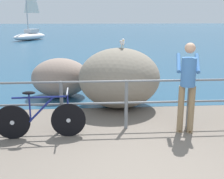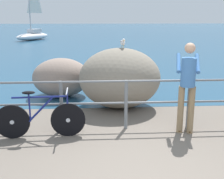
{
  "view_description": "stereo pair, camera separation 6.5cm",
  "coord_description": "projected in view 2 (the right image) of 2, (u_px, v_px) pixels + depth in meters",
  "views": [
    {
      "loc": [
        -0.69,
        -3.57,
        2.25
      ],
      "look_at": [
        -0.26,
        2.31,
        0.73
      ],
      "focal_mm": 45.55,
      "sensor_mm": 36.0,
      "label": 1
    },
    {
      "loc": [
        -0.62,
        -3.57,
        2.25
      ],
      "look_at": [
        -0.26,
        2.31,
        0.73
      ],
      "focal_mm": 45.55,
      "sensor_mm": 36.0,
      "label": 2
    }
  ],
  "objects": [
    {
      "name": "promenade_railing",
      "position": [
        126.0,
        99.0,
        5.74
      ],
      "size": [
        7.88,
        0.07,
        1.02
      ],
      "color": "slate",
      "rests_on": "ground_plane"
    },
    {
      "name": "breakwater_boulder_left",
      "position": [
        61.0,
        77.0,
        8.15
      ],
      "size": [
        1.63,
        1.3,
        1.11
      ],
      "color": "gray",
      "rests_on": "ground"
    },
    {
      "name": "person_at_railing",
      "position": [
        187.0,
        84.0,
        5.45
      ],
      "size": [
        0.55,
        0.68,
        1.78
      ],
      "rotation": [
        0.0,
        0.0,
        1.32
      ],
      "color": "#8C7251",
      "rests_on": "ground_plane"
    },
    {
      "name": "ground_plane",
      "position": [
        102.0,
        45.0,
        23.4
      ],
      "size": [
        120.0,
        120.0,
        0.1
      ],
      "primitive_type": "cube",
      "color": "#6B6056"
    },
    {
      "name": "breakwater_boulder_main",
      "position": [
        120.0,
        78.0,
        7.13
      ],
      "size": [
        2.04,
        1.79,
        1.5
      ],
      "color": "gray",
      "rests_on": "ground"
    },
    {
      "name": "sailboat",
      "position": [
        33.0,
        33.0,
        27.88
      ],
      "size": [
        3.24,
        4.49,
        6.16
      ],
      "rotation": [
        0.0,
        0.0,
        4.22
      ],
      "color": "white",
      "rests_on": "sea_surface"
    },
    {
      "name": "seagull",
      "position": [
        123.0,
        42.0,
        6.94
      ],
      "size": [
        0.14,
        0.34,
        0.23
      ],
      "rotation": [
        0.0,
        0.0,
        4.8
      ],
      "color": "gold",
      "rests_on": "breakwater_boulder_main"
    },
    {
      "name": "sea_surface",
      "position": [
        98.0,
        30.0,
        50.74
      ],
      "size": [
        120.0,
        90.0,
        0.01
      ],
      "primitive_type": "cube",
      "color": "navy",
      "rests_on": "ground_plane"
    },
    {
      "name": "bicycle",
      "position": [
        40.0,
        118.0,
        5.37
      ],
      "size": [
        1.7,
        0.48,
        0.92
      ],
      "rotation": [
        0.0,
        0.0,
        0.04
      ],
      "color": "black",
      "rests_on": "ground_plane"
    }
  ]
}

